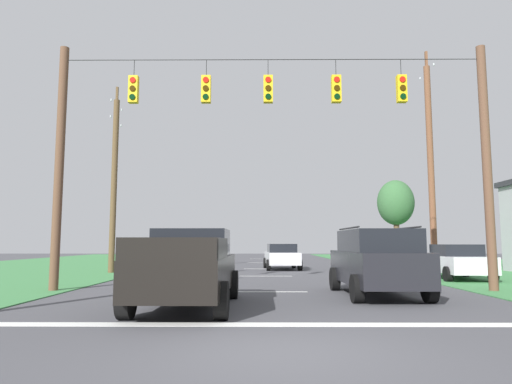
# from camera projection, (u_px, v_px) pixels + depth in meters

# --- Properties ---
(ground_plane) EXTENTS (120.00, 120.00, 0.00)m
(ground_plane) POSITION_uv_depth(u_px,v_px,m) (281.00, 352.00, 6.73)
(ground_plane) COLOR #47474C
(stop_bar_stripe) EXTENTS (12.45, 0.45, 0.01)m
(stop_bar_stripe) POSITION_uv_depth(u_px,v_px,m) (276.00, 324.00, 8.95)
(stop_bar_stripe) COLOR white
(stop_bar_stripe) RESTS_ON ground
(lane_dash_0) EXTENTS (2.50, 0.15, 0.01)m
(lane_dash_0) POSITION_uv_depth(u_px,v_px,m) (269.00, 292.00, 14.91)
(lane_dash_0) COLOR white
(lane_dash_0) RESTS_ON ground
(lane_dash_1) EXTENTS (2.50, 0.15, 0.01)m
(lane_dash_1) POSITION_uv_depth(u_px,v_px,m) (266.00, 276.00, 21.89)
(lane_dash_1) COLOR white
(lane_dash_1) RESTS_ON ground
(lane_dash_2) EXTENTS (2.50, 0.15, 0.01)m
(lane_dash_2) POSITION_uv_depth(u_px,v_px,m) (264.00, 269.00, 27.98)
(lane_dash_2) COLOR white
(lane_dash_2) RESTS_ON ground
(lane_dash_3) EXTENTS (2.50, 0.15, 0.01)m
(lane_dash_3) POSITION_uv_depth(u_px,v_px,m) (263.00, 263.00, 36.43)
(lane_dash_3) COLOR white
(lane_dash_3) RESTS_ON ground
(lane_dash_4) EXTENTS (2.50, 0.15, 0.01)m
(lane_dash_4) POSITION_uv_depth(u_px,v_px,m) (262.00, 259.00, 45.17)
(lane_dash_4) COLOR white
(lane_dash_4) RESTS_ON ground
(overhead_signal_span) EXTENTS (14.82, 0.31, 8.39)m
(overhead_signal_span) POSITION_uv_depth(u_px,v_px,m) (272.00, 149.00, 15.57)
(overhead_signal_span) COLOR brown
(overhead_signal_span) RESTS_ON ground
(pickup_truck) EXTENTS (2.31, 5.41, 1.95)m
(pickup_truck) POSITION_uv_depth(u_px,v_px,m) (189.00, 268.00, 11.52)
(pickup_truck) COLOR black
(pickup_truck) RESTS_ON ground
(suv_black) EXTENTS (2.27, 4.83, 2.05)m
(suv_black) POSITION_uv_depth(u_px,v_px,m) (376.00, 260.00, 13.82)
(suv_black) COLOR black
(suv_black) RESTS_ON ground
(distant_car_crossing_white) EXTENTS (2.19, 4.38, 1.52)m
(distant_car_crossing_white) POSITION_uv_depth(u_px,v_px,m) (456.00, 261.00, 19.97)
(distant_car_crossing_white) COLOR silver
(distant_car_crossing_white) RESTS_ON ground
(distant_car_oncoming) EXTENTS (2.20, 4.39, 1.52)m
(distant_car_oncoming) POSITION_uv_depth(u_px,v_px,m) (282.00, 256.00, 27.53)
(distant_car_oncoming) COLOR silver
(distant_car_oncoming) RESTS_ON ground
(distant_car_far_parked) EXTENTS (2.12, 4.35, 1.52)m
(distant_car_far_parked) POSITION_uv_depth(u_px,v_px,m) (382.00, 256.00, 26.93)
(distant_car_far_parked) COLOR silver
(distant_car_far_parked) RESTS_ON ground
(utility_pole_mid_right) EXTENTS (0.31, 1.98, 11.31)m
(utility_pole_mid_right) POSITION_uv_depth(u_px,v_px,m) (431.00, 165.00, 22.69)
(utility_pole_mid_right) COLOR brown
(utility_pole_mid_right) RESTS_ON ground
(utility_pole_near_left) EXTENTS (0.32, 1.91, 10.11)m
(utility_pole_near_left) POSITION_uv_depth(u_px,v_px,m) (114.00, 180.00, 24.56)
(utility_pole_near_left) COLOR brown
(utility_pole_near_left) RESTS_ON ground
(tree_roadside_right) EXTENTS (2.58, 2.58, 6.05)m
(tree_roadside_right) POSITION_uv_depth(u_px,v_px,m) (396.00, 203.00, 32.61)
(tree_roadside_right) COLOR brown
(tree_roadside_right) RESTS_ON ground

